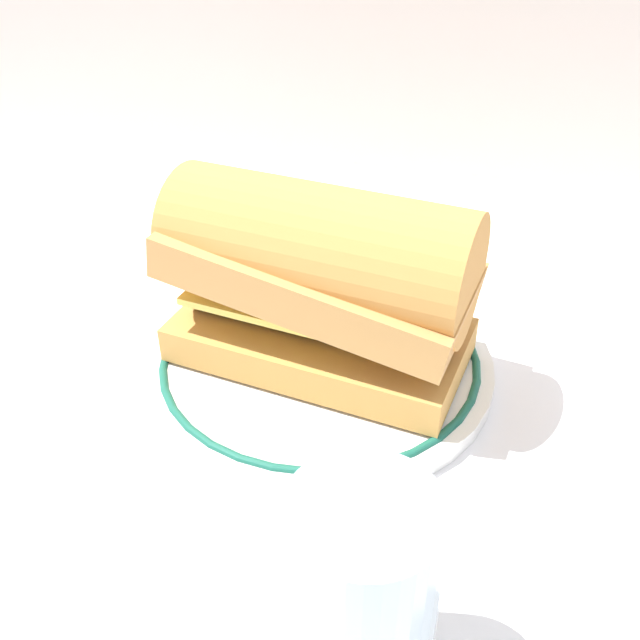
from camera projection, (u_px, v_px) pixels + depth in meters
The scene contains 4 objects.
ground_plane at pixel (299, 354), 0.55m from camera, with size 1.50×1.50×0.00m, color white.
plate at pixel (320, 361), 0.53m from camera, with size 0.25×0.25×0.01m.
sausage_sandwich at pixel (320, 277), 0.49m from camera, with size 0.22×0.13×0.13m.
drinking_glass at pixel (360, 608), 0.32m from camera, with size 0.07×0.07×0.11m.
Camera 1 is at (0.13, -0.42, 0.34)m, focal length 40.52 mm.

